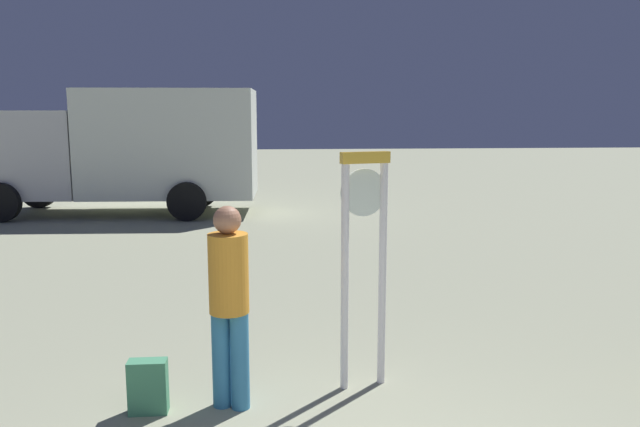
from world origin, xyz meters
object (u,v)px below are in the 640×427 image
at_px(person_near_clock, 229,297).
at_px(standing_clock, 364,244).
at_px(box_truck_near, 138,147).
at_px(backpack, 148,387).

bearing_deg(person_near_clock, standing_clock, 15.95).
height_order(standing_clock, box_truck_near, box_truck_near).
height_order(backpack, box_truck_near, box_truck_near).
xyz_separation_m(standing_clock, person_near_clock, (-1.18, -0.34, -0.36)).
bearing_deg(box_truck_near, standing_clock, -68.93).
bearing_deg(person_near_clock, box_truck_near, 104.69).
bearing_deg(person_near_clock, backpack, -176.69).
relative_size(standing_clock, person_near_clock, 1.24).
xyz_separation_m(person_near_clock, backpack, (-0.68, -0.04, -0.74)).
bearing_deg(box_truck_near, backpack, -78.85).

